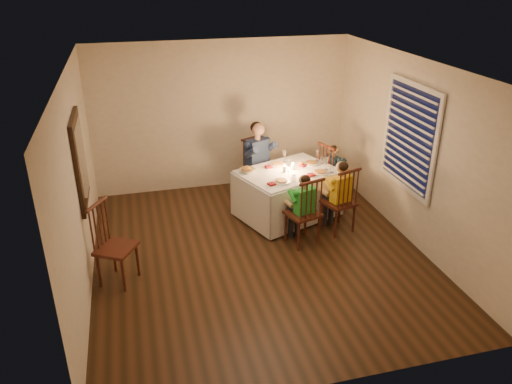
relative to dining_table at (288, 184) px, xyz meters
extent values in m
plane|color=black|center=(-0.74, -1.01, -0.55)|extent=(5.00, 5.00, 0.00)
cube|color=beige|center=(-2.99, -1.01, 0.75)|extent=(0.02, 5.00, 2.60)
cube|color=beige|center=(1.51, -1.01, 0.75)|extent=(0.02, 5.00, 2.60)
cube|color=beige|center=(-0.74, 1.49, 0.75)|extent=(4.50, 0.02, 2.60)
plane|color=white|center=(-0.74, -1.01, 2.05)|extent=(5.00, 5.00, 0.00)
cube|color=white|center=(0.00, 0.00, 0.20)|extent=(1.72, 1.47, 0.04)
cube|color=white|center=(-0.18, 0.49, -0.17)|extent=(1.40, 0.54, 0.71)
cube|color=white|center=(0.18, -0.49, -0.17)|extent=(1.40, 0.54, 0.71)
cube|color=white|center=(0.69, 0.26, -0.17)|extent=(0.39, 1.01, 0.71)
cube|color=white|center=(-0.69, -0.26, -0.17)|extent=(0.39, 1.01, 0.71)
cylinder|color=silver|center=(-0.09, 0.27, 0.23)|extent=(0.33, 0.33, 0.02)
cylinder|color=silver|center=(-0.23, -0.38, 0.23)|extent=(0.33, 0.33, 0.02)
cylinder|color=silver|center=(0.45, -0.20, 0.23)|extent=(0.33, 0.33, 0.02)
cylinder|color=silver|center=(0.45, 0.20, 0.23)|extent=(0.33, 0.33, 0.02)
cylinder|color=white|center=(-0.07, -0.03, 0.27)|extent=(0.06, 0.06, 0.10)
cylinder|color=white|center=(0.08, 0.03, 0.27)|extent=(0.06, 0.06, 0.10)
sphere|color=yellow|center=(-0.61, 0.10, 0.27)|extent=(0.09, 0.09, 0.09)
sphere|color=#E05112|center=(0.25, 0.15, 0.26)|extent=(0.08, 0.08, 0.08)
imported|color=silver|center=(-0.63, 0.11, 0.25)|extent=(0.33, 0.33, 0.06)
cube|color=black|center=(-2.96, -0.71, 0.95)|extent=(0.05, 0.95, 1.15)
cube|color=white|center=(-2.94, -0.71, 0.95)|extent=(0.01, 0.78, 0.98)
cube|color=black|center=(1.49, -0.91, 0.95)|extent=(0.01, 1.20, 1.40)
cube|color=white|center=(1.47, -0.91, 0.95)|extent=(0.03, 1.34, 1.54)
camera|label=1|loc=(-2.29, -6.84, 3.19)|focal=35.00mm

